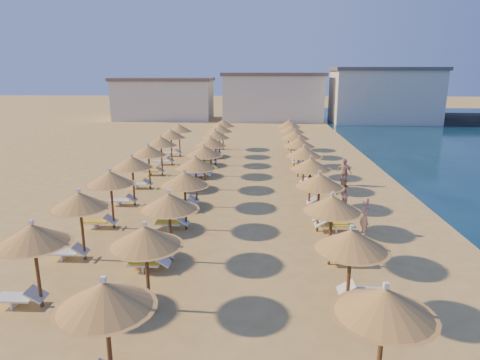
{
  "coord_description": "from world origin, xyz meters",
  "views": [
    {
      "loc": [
        0.14,
        -20.93,
        7.77
      ],
      "look_at": [
        -0.99,
        4.0,
        1.3
      ],
      "focal_mm": 32.0,
      "sensor_mm": 36.0,
      "label": 1
    }
  ],
  "objects_px": {
    "jetty": "(468,119)",
    "parasol_row_west": "(196,164)",
    "beachgoer_b": "(343,194)",
    "beachgoer_a": "(364,216)",
    "parasol_row_east": "(311,165)",
    "beachgoer_c": "(344,172)"
  },
  "relations": [
    {
      "from": "parasol_row_west",
      "to": "beachgoer_b",
      "type": "relative_size",
      "value": 21.17
    },
    {
      "from": "beachgoer_a",
      "to": "jetty",
      "type": "bearing_deg",
      "value": 137.01
    },
    {
      "from": "jetty",
      "to": "beachgoer_c",
      "type": "relative_size",
      "value": 15.89
    },
    {
      "from": "jetty",
      "to": "beachgoer_a",
      "type": "distance_m",
      "value": 50.44
    },
    {
      "from": "beachgoer_b",
      "to": "beachgoer_a",
      "type": "height_order",
      "value": "beachgoer_b"
    },
    {
      "from": "beachgoer_b",
      "to": "beachgoer_a",
      "type": "distance_m",
      "value": 3.8
    },
    {
      "from": "parasol_row_west",
      "to": "beachgoer_b",
      "type": "distance_m",
      "value": 8.53
    },
    {
      "from": "beachgoer_a",
      "to": "beachgoer_b",
      "type": "bearing_deg",
      "value": 171.68
    },
    {
      "from": "jetty",
      "to": "beachgoer_a",
      "type": "relative_size",
      "value": 16.38
    },
    {
      "from": "beachgoer_b",
      "to": "beachgoer_a",
      "type": "xyz_separation_m",
      "value": [
        0.32,
        -3.78,
        -0.01
      ]
    },
    {
      "from": "jetty",
      "to": "parasol_row_east",
      "type": "bearing_deg",
      "value": -120.01
    },
    {
      "from": "parasol_row_east",
      "to": "parasol_row_west",
      "type": "bearing_deg",
      "value": 180.0
    },
    {
      "from": "beachgoer_b",
      "to": "parasol_row_west",
      "type": "bearing_deg",
      "value": -91.92
    },
    {
      "from": "parasol_row_west",
      "to": "beachgoer_a",
      "type": "xyz_separation_m",
      "value": [
        8.69,
        -3.98,
        -1.65
      ]
    },
    {
      "from": "jetty",
      "to": "parasol_row_west",
      "type": "relative_size",
      "value": 0.76
    },
    {
      "from": "jetty",
      "to": "parasol_row_west",
      "type": "xyz_separation_m",
      "value": [
        -33.75,
        -39.8,
        1.81
      ]
    },
    {
      "from": "parasol_row_east",
      "to": "beachgoer_b",
      "type": "xyz_separation_m",
      "value": [
        1.85,
        -0.19,
        -1.63
      ]
    },
    {
      "from": "beachgoer_c",
      "to": "beachgoer_a",
      "type": "bearing_deg",
      "value": -55.37
    },
    {
      "from": "parasol_row_east",
      "to": "beachgoer_a",
      "type": "xyz_separation_m",
      "value": [
        2.18,
        -3.98,
        -1.65
      ]
    },
    {
      "from": "jetty",
      "to": "beachgoer_b",
      "type": "bearing_deg",
      "value": -118.03
    },
    {
      "from": "parasol_row_east",
      "to": "parasol_row_west",
      "type": "height_order",
      "value": "same"
    },
    {
      "from": "jetty",
      "to": "beachgoer_a",
      "type": "bearing_deg",
      "value": -115.42
    }
  ]
}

